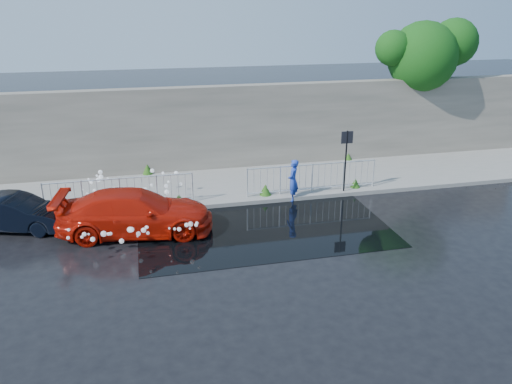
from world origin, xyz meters
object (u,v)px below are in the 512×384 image
sign_post (346,151)px  person (293,180)px  red_car (135,212)px  dark_car (15,213)px

sign_post → person: (-2.06, -0.10, -0.94)m
red_car → dark_car: 3.92m
red_car → sign_post: bearing=-71.2°
dark_car → red_car: bearing=-89.2°
red_car → person: bearing=-68.0°
red_car → person: (5.64, 1.54, 0.08)m
sign_post → red_car: (-7.70, -1.64, -1.03)m
sign_post → dark_car: (-11.45, -0.50, -1.15)m
sign_post → person: size_ratio=1.60×
person → dark_car: bearing=-58.9°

